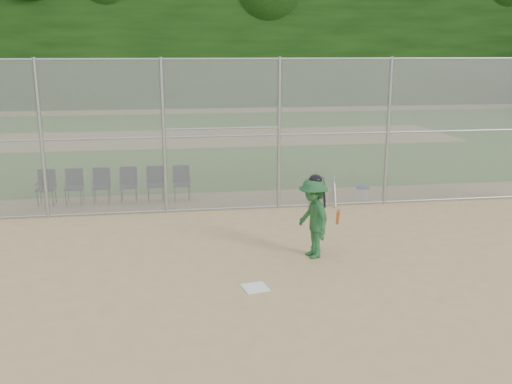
{
  "coord_description": "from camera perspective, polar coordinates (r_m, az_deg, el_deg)",
  "views": [
    {
      "loc": [
        -1.86,
        -9.64,
        4.17
      ],
      "look_at": [
        0.0,
        2.5,
        1.1
      ],
      "focal_mm": 40.0,
      "sensor_mm": 36.0,
      "label": 1
    }
  ],
  "objects": [
    {
      "name": "home_plate",
      "position": [
        10.4,
        -0.08,
        -9.53
      ],
      "size": [
        0.51,
        0.51,
        0.02
      ],
      "primitive_type": "cube",
      "rotation": [
        0.0,
        0.0,
        0.2
      ],
      "color": "white",
      "rests_on": "ground"
    },
    {
      "name": "batter_at_plate",
      "position": [
        11.69,
        5.73,
        -2.55
      ],
      "size": [
        0.94,
        1.35,
        1.75
      ],
      "color": "#21532A",
      "rests_on": "ground"
    },
    {
      "name": "backstop_fence",
      "position": [
        14.9,
        -1.46,
        5.93
      ],
      "size": [
        16.09,
        0.09,
        4.0
      ],
      "color": "gray",
      "rests_on": "ground"
    },
    {
      "name": "chair_4",
      "position": [
        16.34,
        -10.04,
        0.77
      ],
      "size": [
        0.54,
        0.52,
        0.96
      ],
      "primitive_type": null,
      "color": "#0D1832",
      "rests_on": "ground"
    },
    {
      "name": "chair_3",
      "position": [
        16.38,
        -12.63,
        0.67
      ],
      "size": [
        0.54,
        0.52,
        0.96
      ],
      "primitive_type": null,
      "color": "#0D1832",
      "rests_on": "ground"
    },
    {
      "name": "spare_bats",
      "position": [
        15.61,
        6.82,
        0.02
      ],
      "size": [
        0.66,
        0.33,
        0.84
      ],
      "color": "#D84C14",
      "rests_on": "ground"
    },
    {
      "name": "dirt_patch_far",
      "position": [
        28.01,
        -4.82,
        5.44
      ],
      "size": [
        24.0,
        24.0,
        0.0
      ],
      "primitive_type": "plane",
      "color": "tan",
      "rests_on": "ground"
    },
    {
      "name": "chair_2",
      "position": [
        16.45,
        -15.2,
        0.58
      ],
      "size": [
        0.54,
        0.52,
        0.96
      ],
      "primitive_type": null,
      "color": "#0D1832",
      "rests_on": "ground"
    },
    {
      "name": "chair_0",
      "position": [
        16.69,
        -20.26,
        0.38
      ],
      "size": [
        0.54,
        0.52,
        0.96
      ],
      "primitive_type": null,
      "color": "#0D1832",
      "rests_on": "ground"
    },
    {
      "name": "treeline",
      "position": [
        29.72,
        -5.33,
        16.54
      ],
      "size": [
        81.0,
        60.0,
        11.0
      ],
      "color": "black",
      "rests_on": "ground"
    },
    {
      "name": "grass_strip",
      "position": [
        28.01,
        -4.82,
        5.43
      ],
      "size": [
        100.0,
        100.0,
        0.0
      ],
      "primitive_type": "plane",
      "color": "#2E641E",
      "rests_on": "ground"
    },
    {
      "name": "water_cooler",
      "position": [
        16.28,
        10.57,
        -0.21
      ],
      "size": [
        0.36,
        0.36,
        0.46
      ],
      "color": "white",
      "rests_on": "ground"
    },
    {
      "name": "ground",
      "position": [
        10.66,
        2.06,
        -8.99
      ],
      "size": [
        100.0,
        100.0,
        0.0
      ],
      "primitive_type": "plane",
      "color": "tan",
      "rests_on": "ground"
    },
    {
      "name": "chair_5",
      "position": [
        16.34,
        -7.44,
        0.87
      ],
      "size": [
        0.54,
        0.52,
        0.96
      ],
      "primitive_type": null,
      "color": "#0D1832",
      "rests_on": "ground"
    },
    {
      "name": "chair_1",
      "position": [
        16.56,
        -17.75,
        0.48
      ],
      "size": [
        0.54,
        0.52,
        0.96
      ],
      "primitive_type": null,
      "color": "#0D1832",
      "rests_on": "ground"
    }
  ]
}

